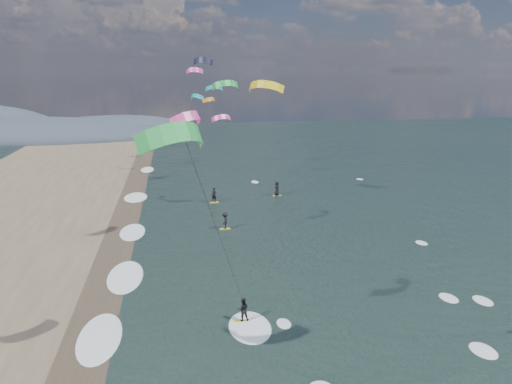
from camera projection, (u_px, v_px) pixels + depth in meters
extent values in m
plane|color=black|center=(314.00, 379.00, 25.47)|extent=(260.00, 260.00, 0.00)
cube|color=#382D23|center=(98.00, 308.00, 33.13)|extent=(3.00, 240.00, 0.00)
ellipsoid|color=#3D4756|center=(27.00, 139.00, 114.89)|extent=(64.00, 24.00, 10.00)
ellipsoid|color=#3D4756|center=(116.00, 128.00, 136.94)|extent=(40.00, 18.00, 7.00)
cube|color=yellow|center=(243.00, 321.00, 31.34)|extent=(1.18, 0.36, 0.05)
imported|color=black|center=(243.00, 309.00, 31.16)|extent=(0.76, 0.60, 1.50)
ellipsoid|color=white|center=(250.00, 327.00, 30.63)|extent=(2.60, 4.20, 0.12)
cylinder|color=black|center=(218.00, 231.00, 26.53)|extent=(0.02, 0.02, 13.35)
cube|color=yellow|center=(225.00, 229.00, 49.57)|extent=(1.10, 0.35, 0.05)
imported|color=black|center=(225.00, 221.00, 49.37)|extent=(0.95, 1.21, 1.65)
cube|color=yellow|center=(277.00, 195.00, 62.82)|extent=(1.10, 0.35, 0.05)
imported|color=black|center=(277.00, 188.00, 62.60)|extent=(0.75, 0.99, 1.81)
cube|color=yellow|center=(214.00, 202.00, 59.56)|extent=(1.10, 0.35, 0.05)
imported|color=black|center=(214.00, 195.00, 59.35)|extent=(0.76, 0.67, 1.76)
ellipsoid|color=white|center=(110.00, 337.00, 29.49)|extent=(2.40, 5.40, 0.11)
ellipsoid|color=white|center=(123.00, 277.00, 38.11)|extent=(2.40, 5.40, 0.11)
ellipsoid|color=white|center=(134.00, 232.00, 48.65)|extent=(2.40, 5.40, 0.11)
ellipsoid|color=white|center=(141.00, 197.00, 62.07)|extent=(2.40, 5.40, 0.11)
ellipsoid|color=white|center=(148.00, 170.00, 79.32)|extent=(2.40, 5.40, 0.11)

